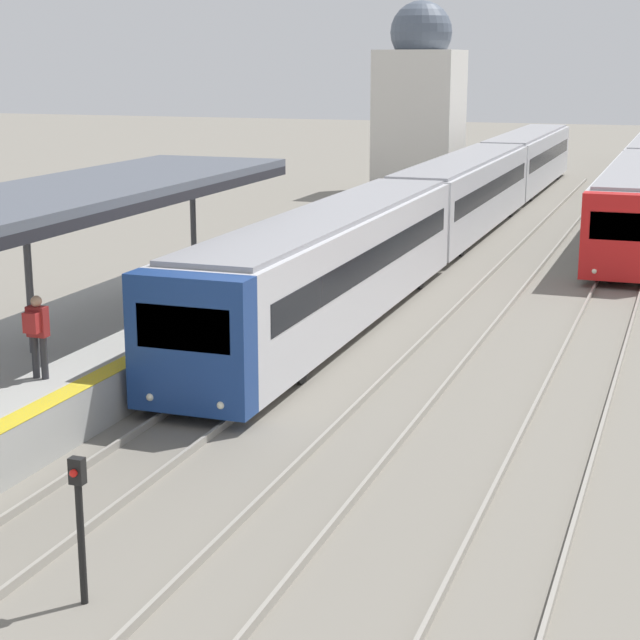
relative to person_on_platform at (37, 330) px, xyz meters
name	(u,v)px	position (x,y,z in m)	size (l,w,h in m)	color
platform_canopy	(26,202)	(-1.20, 1.63, 2.23)	(4.00, 19.61, 3.35)	#4C515B
person_on_platform	(37,330)	(0.00, 0.00, 0.00)	(0.40, 0.40, 1.66)	#2D2D33
train_near	(463,192)	(2.69, 26.79, -0.25)	(2.60, 51.71, 3.16)	navy
signal_post_near	(80,515)	(4.54, -5.86, -0.73)	(0.20, 0.21, 2.08)	black
distant_domed_building	(420,104)	(-2.63, 40.18, 2.77)	(4.28, 4.28, 10.20)	silver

